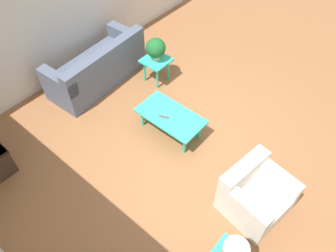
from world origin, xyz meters
The scene contains 8 objects.
ground_plane centered at (0.00, 0.00, 0.00)m, with size 14.00×14.00×0.00m, color #8E5B38.
wall_right centered at (3.06, 0.00, 1.35)m, with size 0.12×7.20×2.70m.
sofa centered at (2.29, -0.10, 0.33)m, with size 0.93×1.99×0.86m.
armchair centered at (-1.37, 0.32, 0.31)m, with size 0.90×0.93×0.76m.
coffee_table centered at (0.41, -0.01, 0.36)m, with size 1.12×0.60×0.40m.
side_table_plant centered at (1.48, -0.86, 0.42)m, with size 0.49×0.49×0.50m.
potted_plant centered at (1.48, -0.86, 0.75)m, with size 0.37×0.37×0.45m.
remote_control centered at (0.46, 0.10, 0.41)m, with size 0.16×0.11×0.02m.
Camera 1 is at (-1.92, 2.79, 4.33)m, focal length 35.00 mm.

